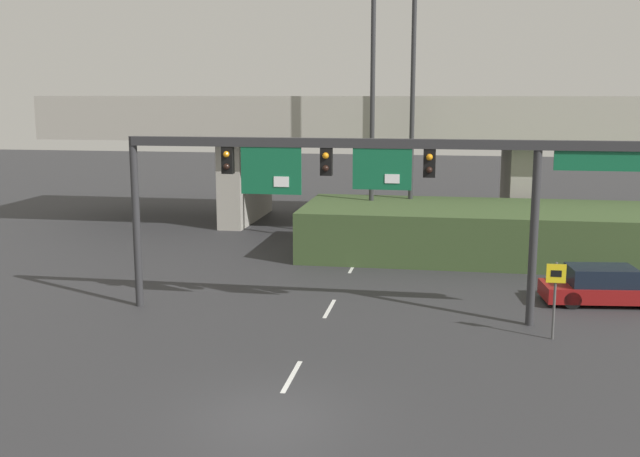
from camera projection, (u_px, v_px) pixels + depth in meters
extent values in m
plane|color=#2D2D30|center=(269.00, 417.00, 18.08)|extent=(160.00, 160.00, 0.00)
cube|color=silver|center=(292.00, 376.00, 20.65)|extent=(0.14, 2.40, 0.01)
cube|color=silver|center=(330.00, 309.00, 27.18)|extent=(0.14, 2.40, 0.01)
cube|color=silver|center=(353.00, 267.00, 33.70)|extent=(0.14, 2.40, 0.01)
cube|color=silver|center=(368.00, 239.00, 40.22)|extent=(0.14, 2.40, 0.01)
cylinder|color=#2D2D30|center=(136.00, 223.00, 27.01)|extent=(0.28, 0.28, 6.22)
cylinder|color=#2D2D30|center=(534.00, 235.00, 24.71)|extent=(0.28, 0.28, 6.22)
cube|color=#2D2D30|center=(384.00, 143.00, 25.02)|extent=(17.83, 0.32, 0.32)
cube|color=black|center=(228.00, 160.00, 26.03)|extent=(0.40, 0.28, 0.95)
sphere|color=orange|center=(226.00, 154.00, 25.82)|extent=(0.22, 0.22, 0.22)
sphere|color=black|center=(226.00, 167.00, 25.90)|extent=(0.22, 0.22, 0.22)
cube|color=black|center=(326.00, 162.00, 25.45)|extent=(0.40, 0.28, 0.95)
sphere|color=orange|center=(326.00, 156.00, 25.25)|extent=(0.22, 0.22, 0.22)
sphere|color=black|center=(326.00, 168.00, 25.32)|extent=(0.22, 0.22, 0.22)
cube|color=black|center=(429.00, 163.00, 24.88)|extent=(0.40, 0.28, 0.95)
sphere|color=orange|center=(429.00, 157.00, 24.67)|extent=(0.22, 0.22, 0.22)
sphere|color=black|center=(429.00, 170.00, 24.75)|extent=(0.22, 0.22, 0.22)
cube|color=#115B38|center=(271.00, 171.00, 25.73)|extent=(2.12, 0.08, 1.62)
cube|color=white|center=(281.00, 182.00, 25.69)|extent=(0.53, 0.03, 0.36)
cube|color=#115B38|center=(382.00, 169.00, 25.08)|extent=(1.98, 0.08, 1.39)
cube|color=white|center=(392.00, 179.00, 25.03)|extent=(0.50, 0.03, 0.30)
cube|color=#115B38|center=(607.00, 161.00, 23.86)|extent=(3.31, 0.07, 0.64)
cylinder|color=#4C4C4C|center=(554.00, 301.00, 23.56)|extent=(0.08, 0.08, 2.51)
cube|color=yellow|center=(556.00, 274.00, 23.36)|extent=(0.60, 0.03, 0.60)
cube|color=black|center=(556.00, 274.00, 23.34)|extent=(0.33, 0.01, 0.21)
cylinder|color=#2D2D30|center=(413.00, 68.00, 37.29)|extent=(0.24, 0.24, 17.92)
cylinder|color=#2D2D30|center=(372.00, 121.00, 37.16)|extent=(0.24, 0.24, 12.70)
cube|color=#A39E93|center=(378.00, 125.00, 44.01)|extent=(38.14, 9.69, 1.54)
cube|color=#A39E93|center=(371.00, 105.00, 39.29)|extent=(38.14, 0.40, 0.90)
cube|color=#A39E93|center=(246.00, 178.00, 45.94)|extent=(1.40, 7.76, 5.15)
cube|color=#A39E93|center=(517.00, 184.00, 43.27)|extent=(1.40, 7.76, 5.15)
cube|color=#384C28|center=(503.00, 232.00, 35.67)|extent=(19.01, 6.93, 2.38)
cube|color=maroon|center=(605.00, 292.00, 27.77)|extent=(4.74, 2.27, 0.57)
cube|color=black|center=(601.00, 276.00, 27.67)|extent=(2.54, 1.85, 0.67)
cylinder|color=black|center=(637.00, 290.00, 28.47)|extent=(0.66, 0.29, 0.64)
cylinder|color=black|center=(561.00, 289.00, 28.63)|extent=(0.66, 0.29, 0.64)
cylinder|color=black|center=(572.00, 300.00, 27.11)|extent=(0.66, 0.29, 0.64)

